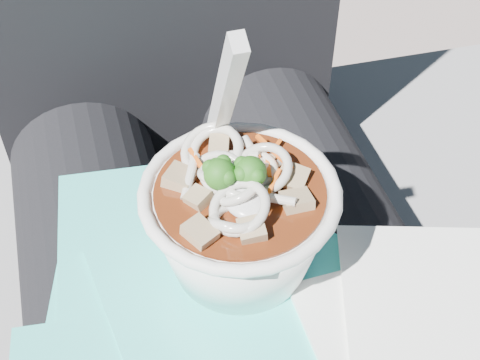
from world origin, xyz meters
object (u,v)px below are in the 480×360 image
object	(u,v)px
lap	(237,320)
udon_bowl	(239,215)
stone_ledge	(206,352)
person_body	(209,223)
plastic_bag	(218,352)

from	to	relation	value
lap	udon_bowl	distance (m)	0.13
lap	stone_ledge	bearing A→B (deg)	90.00
lap	person_body	world-z (taller)	person_body
stone_ledge	person_body	distance (m)	0.34
stone_ledge	lap	world-z (taller)	lap
stone_ledge	plastic_bag	bearing A→B (deg)	-98.36
person_body	plastic_bag	xyz separation A→B (m)	(-0.03, -0.16, 0.06)
person_body	udon_bowl	xyz separation A→B (m)	(0.00, -0.09, 0.11)
lap	plastic_bag	xyz separation A→B (m)	(-0.03, -0.07, 0.08)
plastic_bag	person_body	bearing A→B (deg)	78.69
person_body	udon_bowl	bearing A→B (deg)	-88.88
stone_ledge	plastic_bag	distance (m)	0.45
lap	person_body	size ratio (longest dim) A/B	0.47
udon_bowl	person_body	bearing A→B (deg)	91.12
stone_ledge	person_body	xyz separation A→B (m)	(0.00, -0.06, 0.33)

